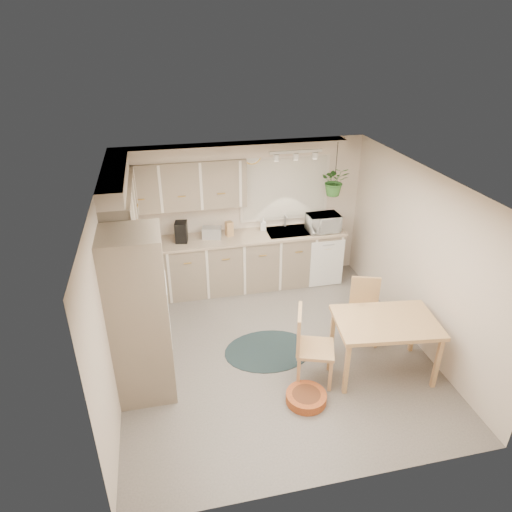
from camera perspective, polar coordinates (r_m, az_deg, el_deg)
name	(u,v)px	position (r m, az deg, el deg)	size (l,w,h in m)	color
floor	(274,350)	(6.40, 2.21, -11.70)	(4.20, 4.20, 0.00)	slate
ceiling	(277,182)	(5.25, 2.67, 9.22)	(4.20, 4.20, 0.00)	silver
wall_back	(243,214)	(7.58, -1.63, 5.32)	(4.00, 0.04, 2.40)	beige
wall_front	(338,392)	(4.12, 10.17, -16.34)	(4.00, 0.04, 2.40)	beige
wall_left	(110,292)	(5.61, -17.80, -4.35)	(0.04, 4.20, 2.40)	beige
wall_right	(420,258)	(6.49, 19.76, -0.27)	(0.04, 4.20, 2.40)	beige
base_cab_left	(143,303)	(6.72, -13.92, -5.78)	(0.60, 1.85, 0.90)	gray
base_cab_back	(235,263)	(7.59, -2.61, -0.89)	(3.60, 0.60, 0.90)	gray
counter_left	(140,275)	(6.48, -14.28, -2.27)	(0.64, 1.89, 0.04)	tan
counter_back	(235,238)	(7.38, -2.67, 2.30)	(3.64, 0.64, 0.04)	tan
oven_stack	(140,317)	(5.35, -14.33, -7.46)	(0.65, 0.65, 2.10)	gray
wall_oven_face	(168,314)	(5.33, -10.89, -7.13)	(0.02, 0.56, 0.58)	silver
upper_cab_left	(122,211)	(6.23, -16.46, 5.45)	(0.35, 2.00, 0.75)	gray
upper_cab_back	(180,185)	(7.09, -9.47, 8.78)	(2.00, 0.35, 0.75)	gray
soffit_left	(114,176)	(6.08, -17.28, 9.58)	(0.30, 2.00, 0.20)	beige
soffit_back	(231,150)	(7.07, -3.15, 13.05)	(3.60, 0.30, 0.20)	beige
cooktop	(141,295)	(5.97, -14.24, -4.69)	(0.52, 0.58, 0.02)	silver
range_hood	(135,263)	(5.75, -14.94, -0.85)	(0.40, 0.60, 0.14)	silver
window_blinds	(285,188)	(7.57, 3.63, 8.47)	(1.40, 0.02, 1.00)	silver
window_frame	(285,188)	(7.58, 3.61, 8.49)	(1.50, 0.02, 1.10)	beige
sink	(288,234)	(7.58, 4.04, 2.81)	(0.70, 0.48, 0.10)	#AFB2B7
dishwasher_front	(327,264)	(7.71, 8.85, -0.97)	(0.58, 0.01, 0.83)	silver
track_light_bar	(296,152)	(6.89, 5.02, 12.88)	(0.80, 0.04, 0.04)	silver
wall_clock	(252,155)	(7.28, -0.50, 12.52)	(0.30, 0.30, 0.03)	gold
dining_table	(382,346)	(6.06, 15.53, -10.78)	(1.23, 0.82, 0.78)	tan
chair_left	(316,347)	(5.70, 7.47, -11.17)	(0.47, 0.47, 1.00)	tan
chair_back	(365,312)	(6.52, 13.42, -6.84)	(0.42, 0.42, 0.90)	tan
braided_rug	(268,351)	(6.39, 1.57, -11.73)	(1.21, 0.91, 0.01)	black
pet_bed	(306,398)	(5.68, 6.29, -17.18)	(0.48, 0.48, 0.11)	#B05D23
microwave	(323,221)	(7.58, 8.40, 4.36)	(0.52, 0.29, 0.35)	silver
soap_bottle	(263,227)	(7.59, 0.90, 3.61)	(0.09, 0.21, 0.10)	silver
hanging_plant	(335,184)	(7.42, 9.80, 8.85)	(0.43, 0.48, 0.37)	#336B2B
coffee_maker	(181,232)	(7.23, -9.32, 3.00)	(0.18, 0.22, 0.32)	black
toaster	(212,233)	(7.31, -5.54, 2.92)	(0.30, 0.17, 0.18)	#AFB2B7
knife_block	(229,229)	(7.36, -3.37, 3.42)	(0.11, 0.11, 0.24)	tan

